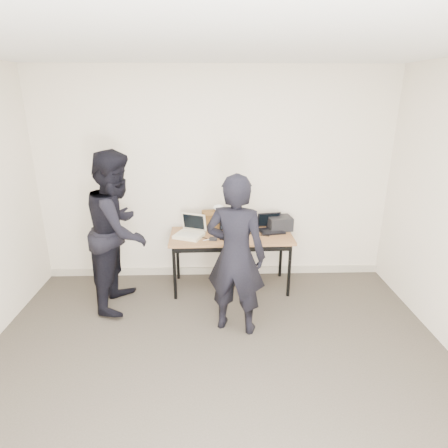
{
  "coord_description": "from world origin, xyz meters",
  "views": [
    {
      "loc": [
        -0.02,
        -2.44,
        2.36
      ],
      "look_at": [
        0.1,
        1.6,
        0.95
      ],
      "focal_mm": 30.0,
      "sensor_mm": 36.0,
      "label": 1
    }
  ],
  "objects_px": {
    "laptop_beige": "(190,232)",
    "laptop_right": "(270,227)",
    "desk": "(231,239)",
    "leather_satchel": "(216,219)",
    "person_typist": "(236,256)",
    "equipment_box": "(280,223)",
    "person_observer": "(119,230)",
    "laptop_center": "(232,231)"
  },
  "relations": [
    {
      "from": "desk",
      "to": "leather_satchel",
      "type": "bearing_deg",
      "value": 127.16
    },
    {
      "from": "desk",
      "to": "laptop_center",
      "type": "distance_m",
      "value": 0.11
    },
    {
      "from": "leather_satchel",
      "to": "person_typist",
      "type": "xyz_separation_m",
      "value": [
        0.18,
        -1.11,
        -0.01
      ]
    },
    {
      "from": "equipment_box",
      "to": "person_typist",
      "type": "xyz_separation_m",
      "value": [
        -0.63,
        -1.07,
        0.03
      ]
    },
    {
      "from": "laptop_beige",
      "to": "laptop_right",
      "type": "height_order",
      "value": "laptop_beige"
    },
    {
      "from": "laptop_center",
      "to": "equipment_box",
      "type": "bearing_deg",
      "value": 17.47
    },
    {
      "from": "desk",
      "to": "person_typist",
      "type": "height_order",
      "value": "person_typist"
    },
    {
      "from": "desk",
      "to": "laptop_right",
      "type": "distance_m",
      "value": 0.53
    },
    {
      "from": "equipment_box",
      "to": "laptop_center",
      "type": "bearing_deg",
      "value": -163.17
    },
    {
      "from": "laptop_beige",
      "to": "laptop_right",
      "type": "distance_m",
      "value": 1.02
    },
    {
      "from": "leather_satchel",
      "to": "person_typist",
      "type": "height_order",
      "value": "person_typist"
    },
    {
      "from": "desk",
      "to": "leather_satchel",
      "type": "height_order",
      "value": "leather_satchel"
    },
    {
      "from": "laptop_right",
      "to": "person_observer",
      "type": "bearing_deg",
      "value": -176.51
    },
    {
      "from": "desk",
      "to": "equipment_box",
      "type": "relative_size",
      "value": 5.24
    },
    {
      "from": "leather_satchel",
      "to": "equipment_box",
      "type": "relative_size",
      "value": 1.31
    },
    {
      "from": "desk",
      "to": "person_observer",
      "type": "bearing_deg",
      "value": -167.69
    },
    {
      "from": "desk",
      "to": "laptop_right",
      "type": "bearing_deg",
      "value": 14.04
    },
    {
      "from": "person_typist",
      "to": "desk",
      "type": "bearing_deg",
      "value": -72.56
    },
    {
      "from": "desk",
      "to": "laptop_center",
      "type": "xyz_separation_m",
      "value": [
        0.01,
        0.0,
        0.11
      ]
    },
    {
      "from": "person_typist",
      "to": "person_observer",
      "type": "xyz_separation_m",
      "value": [
        -1.29,
        0.58,
        0.07
      ]
    },
    {
      "from": "person_typist",
      "to": "equipment_box",
      "type": "bearing_deg",
      "value": -103.0
    },
    {
      "from": "laptop_right",
      "to": "person_typist",
      "type": "relative_size",
      "value": 0.21
    },
    {
      "from": "person_observer",
      "to": "desk",
      "type": "bearing_deg",
      "value": -72.58
    },
    {
      "from": "laptop_center",
      "to": "person_observer",
      "type": "distance_m",
      "value": 1.34
    },
    {
      "from": "desk",
      "to": "laptop_right",
      "type": "relative_size",
      "value": 4.35
    },
    {
      "from": "leather_satchel",
      "to": "desk",
      "type": "bearing_deg",
      "value": -58.54
    },
    {
      "from": "laptop_beige",
      "to": "desk",
      "type": "bearing_deg",
      "value": 24.45
    },
    {
      "from": "leather_satchel",
      "to": "equipment_box",
      "type": "distance_m",
      "value": 0.81
    },
    {
      "from": "laptop_beige",
      "to": "person_typist",
      "type": "bearing_deg",
      "value": -37.27
    },
    {
      "from": "leather_satchel",
      "to": "equipment_box",
      "type": "height_order",
      "value": "leather_satchel"
    },
    {
      "from": "laptop_right",
      "to": "leather_satchel",
      "type": "distance_m",
      "value": 0.69
    },
    {
      "from": "laptop_center",
      "to": "person_observer",
      "type": "height_order",
      "value": "person_observer"
    },
    {
      "from": "person_observer",
      "to": "laptop_beige",
      "type": "bearing_deg",
      "value": -65.73
    },
    {
      "from": "laptop_center",
      "to": "leather_satchel",
      "type": "height_order",
      "value": "leather_satchel"
    },
    {
      "from": "laptop_beige",
      "to": "person_observer",
      "type": "xyz_separation_m",
      "value": [
        -0.78,
        -0.29,
        0.13
      ]
    },
    {
      "from": "person_observer",
      "to": "leather_satchel",
      "type": "bearing_deg",
      "value": -60.22
    },
    {
      "from": "laptop_beige",
      "to": "laptop_right",
      "type": "bearing_deg",
      "value": 31.17
    },
    {
      "from": "laptop_right",
      "to": "person_observer",
      "type": "relative_size",
      "value": 0.19
    },
    {
      "from": "desk",
      "to": "person_typist",
      "type": "distance_m",
      "value": 0.9
    },
    {
      "from": "desk",
      "to": "person_observer",
      "type": "xyz_separation_m",
      "value": [
        -1.29,
        -0.31,
        0.25
      ]
    },
    {
      "from": "desk",
      "to": "laptop_beige",
      "type": "bearing_deg",
      "value": -179.14
    },
    {
      "from": "laptop_center",
      "to": "person_typist",
      "type": "bearing_deg",
      "value": -89.94
    }
  ]
}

